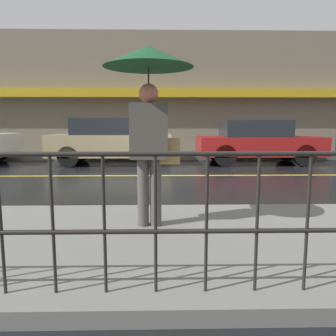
# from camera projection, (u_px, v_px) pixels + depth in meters

# --- Properties ---
(ground_plane) EXTENTS (80.00, 80.00, 0.00)m
(ground_plane) POSITION_uv_depth(u_px,v_px,m) (160.00, 176.00, 8.58)
(ground_plane) COLOR black
(sidewalk_near) EXTENTS (28.00, 2.82, 0.13)m
(sidewalk_near) POSITION_uv_depth(u_px,v_px,m) (158.00, 243.00, 3.56)
(sidewalk_near) COLOR slate
(sidewalk_near) RESTS_ON ground_plane
(sidewalk_far) EXTENTS (28.00, 1.89, 0.13)m
(sidewalk_far) POSITION_uv_depth(u_px,v_px,m) (160.00, 156.00, 13.13)
(sidewalk_far) COLOR slate
(sidewalk_far) RESTS_ON ground_plane
(lane_marking) EXTENTS (25.20, 0.12, 0.01)m
(lane_marking) POSITION_uv_depth(u_px,v_px,m) (160.00, 176.00, 8.58)
(lane_marking) COLOR gold
(lane_marking) RESTS_ON ground_plane
(building_storefront) EXTENTS (28.00, 0.85, 5.17)m
(building_storefront) POSITION_uv_depth(u_px,v_px,m) (160.00, 94.00, 13.85)
(building_storefront) COLOR #706656
(building_storefront) RESTS_ON ground_plane
(railing_foreground) EXTENTS (12.00, 0.04, 1.03)m
(railing_foreground) POSITION_uv_depth(u_px,v_px,m) (155.00, 205.00, 2.31)
(railing_foreground) COLOR black
(railing_foreground) RESTS_ON sidewalk_near
(pedestrian) EXTENTS (1.03, 1.03, 2.09)m
(pedestrian) POSITION_uv_depth(u_px,v_px,m) (149.00, 86.00, 3.73)
(pedestrian) COLOR #4C4742
(pedestrian) RESTS_ON sidewalk_near
(car_tan) EXTENTS (3.99, 1.76, 1.53)m
(car_tan) POSITION_uv_depth(u_px,v_px,m) (110.00, 141.00, 10.95)
(car_tan) COLOR tan
(car_tan) RESTS_ON ground_plane
(car_red) EXTENTS (4.09, 1.76, 1.47)m
(car_red) POSITION_uv_depth(u_px,v_px,m) (257.00, 142.00, 11.05)
(car_red) COLOR maroon
(car_red) RESTS_ON ground_plane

